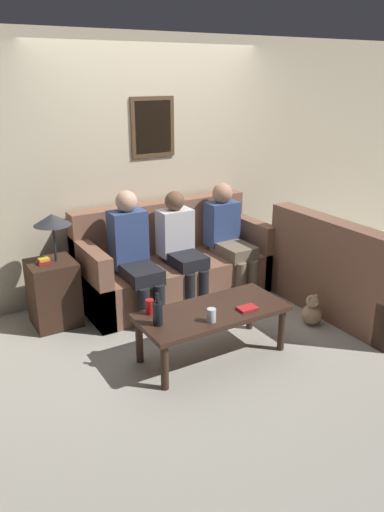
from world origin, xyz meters
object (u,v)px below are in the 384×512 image
object	(u,v)px
coffee_table	(212,316)
person_middle	(180,244)
couch_side	(348,279)
person_left	(134,252)
couch_main	(173,265)
drinking_glass	(211,315)
person_right	(228,234)
wine_bottle	(158,313)
teddy_bear	(312,311)

from	to	relation	value
coffee_table	person_middle	bearing A→B (deg)	73.73
couch_side	person_left	bearing A→B (deg)	61.65
couch_main	person_left	bearing A→B (deg)	-158.23
couch_side	drinking_glass	size ratio (longest dim) A/B	14.21
couch_main	drinking_glass	size ratio (longest dim) A/B	18.26
person_right	couch_main	bearing A→B (deg)	165.46
wine_bottle	person_left	xyz separation A→B (m)	(0.28, 1.03, 0.12)
drinking_glass	person_right	world-z (taller)	person_right
person_middle	couch_side	bearing A→B (deg)	-38.58
couch_main	teddy_bear	bearing A→B (deg)	-57.97
couch_side	teddy_bear	xyz separation A→B (m)	(-0.51, -0.05, -0.20)
couch_main	person_left	distance (m)	0.66
couch_main	person_left	xyz separation A→B (m)	(-0.54, -0.21, 0.31)
couch_side	coffee_table	bearing A→B (deg)	91.69
person_middle	person_right	world-z (taller)	person_right
wine_bottle	person_left	size ratio (longest dim) A/B	0.22
couch_side	wine_bottle	size ratio (longest dim) A/B	5.88
couch_side	teddy_bear	size ratio (longest dim) A/B	5.23
person_left	person_right	bearing A→B (deg)	3.16
wine_bottle	couch_side	bearing A→B (deg)	1.26
coffee_table	person_middle	world-z (taller)	person_middle
wine_bottle	person_right	distance (m)	1.78
couch_main	couch_side	xyz separation A→B (m)	(1.30, -1.20, 0.00)
couch_main	wine_bottle	distance (m)	1.50
couch_main	wine_bottle	xyz separation A→B (m)	(-0.81, -1.25, 0.19)
drinking_glass	person_middle	world-z (taller)	person_middle
couch_side	couch_main	bearing A→B (deg)	47.15
wine_bottle	couch_main	bearing A→B (deg)	56.95
teddy_bear	person_right	bearing A→B (deg)	100.21
couch_main	person_middle	bearing A→B (deg)	-91.55
wine_bottle	drinking_glass	distance (m)	0.41
teddy_bear	person_left	bearing A→B (deg)	141.76
person_left	couch_side	bearing A→B (deg)	-28.35
drinking_glass	teddy_bear	xyz separation A→B (m)	(1.22, 0.16, -0.35)
person_middle	person_right	bearing A→B (deg)	1.22
couch_side	wine_bottle	world-z (taller)	couch_side
drinking_glass	person_left	xyz separation A→B (m)	(-0.10, 1.20, 0.17)
coffee_table	person_right	size ratio (longest dim) A/B	1.08
person_left	person_middle	xyz separation A→B (m)	(0.53, 0.05, -0.03)
couch_main	couch_side	size ratio (longest dim) A/B	1.29
person_middle	couch_main	bearing A→B (deg)	88.45
drinking_glass	person_right	distance (m)	1.63
wine_bottle	coffee_table	bearing A→B (deg)	-0.13
couch_side	coffee_table	xyz separation A→B (m)	(-1.62, -0.05, 0.04)
couch_side	teddy_bear	distance (m)	0.55
wine_bottle	person_right	xyz separation A→B (m)	(1.40, 1.10, 0.10)
coffee_table	teddy_bear	bearing A→B (deg)	-0.22
couch_main	person_middle	size ratio (longest dim) A/B	1.76
wine_bottle	drinking_glass	xyz separation A→B (m)	(0.38, -0.17, -0.05)
coffee_table	person_left	bearing A→B (deg)	101.68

